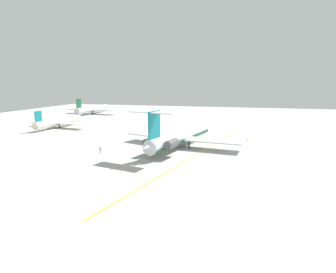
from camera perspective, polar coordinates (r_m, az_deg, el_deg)
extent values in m
plane|color=#ADADA8|center=(79.32, 12.12, -2.75)|extent=(283.26, 283.26, 0.00)
cylinder|color=silver|center=(81.80, 2.71, 0.14)|extent=(35.24, 11.59, 3.77)
cone|color=silver|center=(97.84, 7.11, 1.82)|extent=(4.63, 4.40, 3.61)
cone|color=silver|center=(66.50, -3.78, -2.06)|extent=(6.07, 4.35, 3.20)
cube|color=#195133|center=(81.96, 2.70, -0.45)|extent=(34.50, 11.49, 0.83)
cube|color=silver|center=(87.09, -2.88, 0.35)|extent=(10.66, 16.75, 0.38)
cube|color=silver|center=(79.11, 9.34, -0.85)|extent=(7.74, 16.29, 0.38)
cylinder|color=#515156|center=(72.64, -3.55, -1.01)|extent=(5.08, 3.18, 2.18)
cube|color=silver|center=(72.30, -3.10, -1.06)|extent=(3.02, 1.80, 0.45)
cylinder|color=#515156|center=(69.73, 0.71, -1.48)|extent=(5.08, 3.18, 2.18)
cube|color=silver|center=(70.03, 0.23, -1.43)|extent=(3.02, 1.80, 0.45)
cube|color=teal|center=(67.58, -2.78, 2.36)|extent=(5.05, 1.51, 6.67)
cube|color=silver|center=(68.46, -5.16, 5.03)|extent=(4.67, 6.14, 0.26)
cube|color=silver|center=(65.38, -0.70, 4.80)|extent=(4.67, 6.14, 0.26)
cylinder|color=black|center=(91.83, 5.56, 0.19)|extent=(0.41, 0.41, 2.86)
cylinder|color=black|center=(82.40, 0.45, -0.99)|extent=(0.41, 0.41, 2.86)
cylinder|color=black|center=(79.87, 4.29, -1.40)|extent=(0.41, 0.41, 2.86)
cylinder|color=silver|center=(125.14, -21.12, 2.74)|extent=(25.04, 5.90, 2.97)
cone|color=silver|center=(134.43, -17.54, 3.48)|extent=(2.75, 3.09, 2.82)
cube|color=silver|center=(130.12, -23.44, 2.73)|extent=(5.64, 11.78, 0.36)
cube|color=silver|center=(120.45, -18.60, 2.47)|extent=(5.64, 11.78, 0.36)
cube|color=teal|center=(117.28, -24.71, 3.72)|extent=(3.26, 0.68, 4.05)
cylinder|color=black|center=(125.31, -21.08, 2.15)|extent=(0.36, 0.36, 2.00)
cylinder|color=silver|center=(174.39, -15.01, 5.36)|extent=(30.88, 5.30, 3.67)
cone|color=silver|center=(187.43, -12.46, 5.82)|extent=(3.19, 3.65, 3.49)
cube|color=silver|center=(179.37, -17.39, 5.25)|extent=(6.08, 14.29, 0.44)
cube|color=silver|center=(169.80, -12.48, 5.21)|extent=(6.08, 14.29, 0.44)
cube|color=#195133|center=(163.31, -17.57, 6.41)|extent=(4.02, 0.58, 5.01)
cylinder|color=black|center=(174.54, -14.98, 4.83)|extent=(0.44, 0.44, 2.47)
cylinder|color=black|center=(107.10, -2.69, 1.18)|extent=(0.10, 0.10, 0.78)
cylinder|color=black|center=(107.16, -2.62, 1.19)|extent=(0.10, 0.10, 0.78)
cylinder|color=#262628|center=(107.02, -2.66, 1.55)|extent=(0.26, 0.26, 0.62)
sphere|color=tan|center=(106.95, -2.66, 1.78)|extent=(0.24, 0.24, 0.24)
cylinder|color=#262628|center=(106.94, -2.74, 1.56)|extent=(0.07, 0.07, 0.52)
cylinder|color=#262628|center=(107.09, -2.58, 1.58)|extent=(0.07, 0.07, 0.52)
cylinder|color=black|center=(76.33, -13.54, -3.02)|extent=(0.10, 0.10, 0.84)
cylinder|color=black|center=(76.47, -13.50, -2.99)|extent=(0.10, 0.10, 0.84)
cylinder|color=#191E4C|center=(76.23, -13.54, -2.45)|extent=(0.28, 0.28, 0.67)
sphere|color=brown|center=(76.12, -13.56, -2.11)|extent=(0.26, 0.26, 0.26)
cylinder|color=#191E4C|center=(76.05, -13.60, -2.46)|extent=(0.08, 0.08, 0.57)
cylinder|color=#191E4C|center=(76.39, -13.49, -2.40)|extent=(0.08, 0.08, 0.57)
cone|color=#EA590F|center=(94.93, 15.77, -0.53)|extent=(0.40, 0.40, 0.55)
cube|color=gold|center=(81.19, 8.11, -2.30)|extent=(95.84, 22.12, 0.01)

